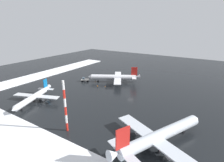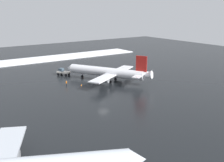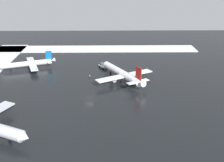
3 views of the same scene
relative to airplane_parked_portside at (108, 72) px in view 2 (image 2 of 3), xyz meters
The scene contains 8 objects.
ground_plane 21.66m from the airplane_parked_portside, 36.97° to the right, with size 240.00×240.00×0.00m, color black.
snow_bank_left 51.59m from the airplane_parked_portside, 165.51° to the right, with size 14.00×116.00×0.32m, color white.
airplane_parked_portside is the anchor object (origin of this frame).
pushback_tug 18.33m from the airplane_parked_portside, 151.95° to the right, with size 5.08×4.25×2.50m.
ground_crew_near_tug 14.20m from the airplane_parked_portside, 100.34° to the right, with size 0.36×0.36×1.71m.
ground_crew_mid_apron 13.06m from the airplane_parked_portside, 169.13° to the right, with size 0.36×0.36×1.71m.
traffic_cone_near_nose 10.23m from the airplane_parked_portside, 91.53° to the right, with size 0.36×0.36×0.55m, color orange.
traffic_cone_mid_line 13.90m from the airplane_parked_portside, 143.23° to the left, with size 0.36×0.36×0.55m, color orange.
Camera 2 is at (57.00, -37.04, 23.78)m, focal length 45.00 mm.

